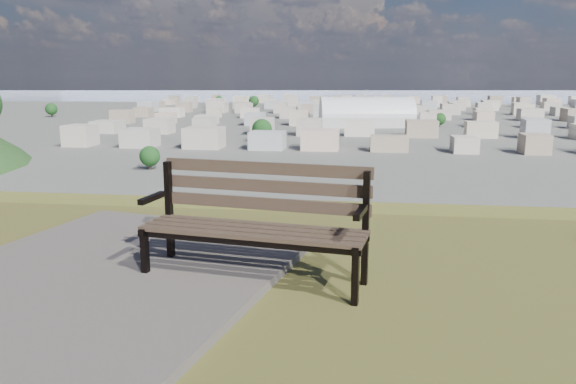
# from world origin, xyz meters

# --- Properties ---
(park_bench) EXTENTS (1.77, 0.81, 0.89)m
(park_bench) POSITION_xyz_m (-0.54, 1.77, 25.50)
(park_bench) COLOR #443427
(park_bench) RESTS_ON hilltop_mesa
(gravel_patch) EXTENTS (3.27, 4.14, 0.07)m
(gravel_patch) POSITION_xyz_m (-1.75, 1.42, 25.03)
(gravel_patch) COLOR #57524C
(gravel_patch) RESTS_ON hilltop_mesa
(arena) EXTENTS (51.24, 28.65, 20.43)m
(arena) POSITION_xyz_m (1.78, 297.52, 4.82)
(arena) COLOR #BCBBB7
(arena) RESTS_ON ground
(city_blocks) EXTENTS (395.00, 361.00, 7.00)m
(city_blocks) POSITION_xyz_m (0.00, 394.44, 3.50)
(city_blocks) COLOR beige
(city_blocks) RESTS_ON ground
(city_trees) EXTENTS (406.52, 387.20, 9.98)m
(city_trees) POSITION_xyz_m (-26.39, 319.00, 4.83)
(city_trees) COLOR #36291B
(city_trees) RESTS_ON ground
(bay_water) EXTENTS (2400.00, 700.00, 0.12)m
(bay_water) POSITION_xyz_m (0.00, 900.00, 0.00)
(bay_water) COLOR #95A9BE
(bay_water) RESTS_ON ground
(far_hills) EXTENTS (2050.00, 340.00, 60.00)m
(far_hills) POSITION_xyz_m (-60.92, 1402.93, 25.47)
(far_hills) COLOR #979FBB
(far_hills) RESTS_ON ground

